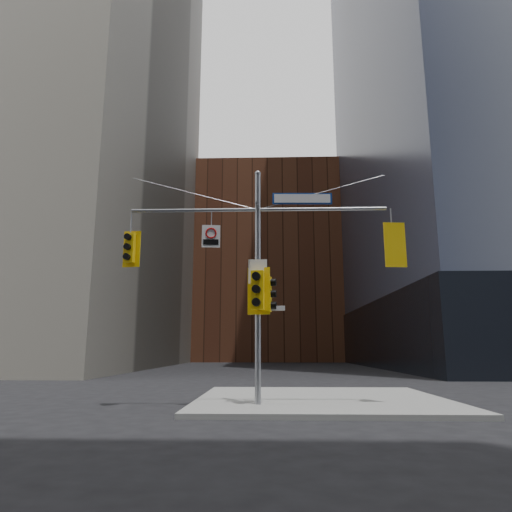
# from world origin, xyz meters

# --- Properties ---
(ground) EXTENTS (160.00, 160.00, 0.00)m
(ground) POSITION_xyz_m (0.00, 0.00, 0.00)
(ground) COLOR black
(ground) RESTS_ON ground
(sidewalk_corner) EXTENTS (8.00, 8.00, 0.15)m
(sidewalk_corner) POSITION_xyz_m (2.00, 4.00, 0.07)
(sidewalk_corner) COLOR gray
(sidewalk_corner) RESTS_ON ground
(tower_nw) EXTENTS (36.00, 36.00, 80.00)m
(tower_nw) POSITION_xyz_m (-28.00, 32.00, 40.00)
(tower_nw) COLOR gray
(tower_nw) RESTS_ON ground
(brick_midrise) EXTENTS (26.00, 20.00, 28.00)m
(brick_midrise) POSITION_xyz_m (0.00, 58.00, 14.00)
(brick_midrise) COLOR brown
(brick_midrise) RESTS_ON ground
(signal_assembly) EXTENTS (8.00, 0.80, 7.30)m
(signal_assembly) POSITION_xyz_m (0.00, 1.99, 4.42)
(signal_assembly) COLOR gray
(signal_assembly) RESTS_ON ground
(traffic_light_west_arm) EXTENTS (0.55, 0.47, 1.16)m
(traffic_light_west_arm) POSITION_xyz_m (-4.00, 2.01, 4.80)
(traffic_light_west_arm) COLOR yellow
(traffic_light_west_arm) RESTS_ON ground
(traffic_light_east_arm) EXTENTS (0.66, 0.55, 1.38)m
(traffic_light_east_arm) POSITION_xyz_m (4.13, 1.99, 4.80)
(traffic_light_east_arm) COLOR yellow
(traffic_light_east_arm) RESTS_ON ground
(traffic_light_pole_side) EXTENTS (0.44, 0.37, 1.04)m
(traffic_light_pole_side) POSITION_xyz_m (0.32, 1.99, 3.34)
(traffic_light_pole_side) COLOR yellow
(traffic_light_pole_side) RESTS_ON ground
(traffic_light_pole_front) EXTENTS (0.68, 0.59, 1.42)m
(traffic_light_pole_front) POSITION_xyz_m (0.00, 1.73, 3.43)
(traffic_light_pole_front) COLOR yellow
(traffic_light_pole_front) RESTS_ON ground
(street_sign_blade) EXTENTS (1.88, 0.12, 0.36)m
(street_sign_blade) POSITION_xyz_m (1.40, 2.00, 6.35)
(street_sign_blade) COLOR navy
(street_sign_blade) RESTS_ON ground
(regulatory_sign_arm) EXTENTS (0.57, 0.11, 0.71)m
(regulatory_sign_arm) POSITION_xyz_m (-1.45, 1.97, 5.17)
(regulatory_sign_arm) COLOR silver
(regulatory_sign_arm) RESTS_ON ground
(regulatory_sign_pole) EXTENTS (0.57, 0.05, 0.74)m
(regulatory_sign_pole) POSITION_xyz_m (0.00, 1.88, 3.99)
(regulatory_sign_pole) COLOR silver
(regulatory_sign_pole) RESTS_ON ground
(street_blade_ew) EXTENTS (0.73, 0.09, 0.15)m
(street_blade_ew) POSITION_xyz_m (0.45, 2.00, 2.91)
(street_blade_ew) COLOR silver
(street_blade_ew) RESTS_ON ground
(street_blade_ns) EXTENTS (0.14, 0.78, 0.16)m
(street_blade_ns) POSITION_xyz_m (0.00, 2.45, 2.85)
(street_blade_ns) COLOR #145926
(street_blade_ns) RESTS_ON ground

